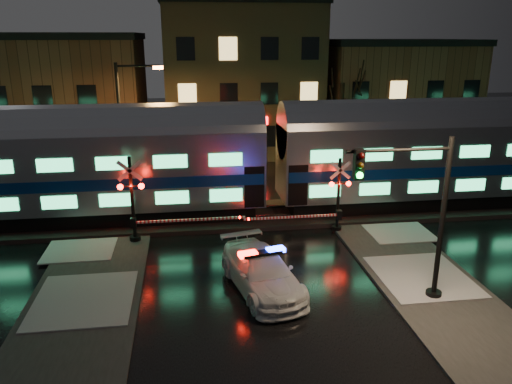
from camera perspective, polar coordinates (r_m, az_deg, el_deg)
ground at (r=22.03m, az=-0.61°, el=-7.47°), size 120.00×120.00×0.00m
ballast at (r=26.58m, az=-2.00°, el=-2.73°), size 90.00×4.20×0.24m
sidewalk_left at (r=17.08m, az=-20.89°, el=-16.52°), size 4.00×20.00×0.12m
sidewalk_right at (r=18.91m, az=22.47°, el=-13.20°), size 4.00×20.00×0.12m
building_left at (r=43.38m, az=-22.21°, el=9.84°), size 14.00×10.00×9.00m
building_mid at (r=42.71m, az=-1.88°, el=12.68°), size 12.00×11.00×11.50m
building_right at (r=45.63m, az=14.96°, el=10.52°), size 12.00×10.00×8.50m
train at (r=25.86m, az=1.77°, el=4.25°), size 51.00×3.12×5.92m
police_car at (r=19.08m, az=0.67°, el=-9.10°), size 3.14×5.45×1.65m
crossing_signal_right at (r=24.40m, az=8.61°, el=-1.28°), size 5.26×0.63×3.73m
crossing_signal_left at (r=23.50m, az=-13.05°, el=-1.82°), size 5.84×0.66×4.13m
traffic_light at (r=18.19m, az=17.97°, el=-2.88°), size 3.92×0.70×6.07m
streetlight at (r=29.41m, az=-14.71°, el=7.61°), size 2.64×0.28×7.89m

